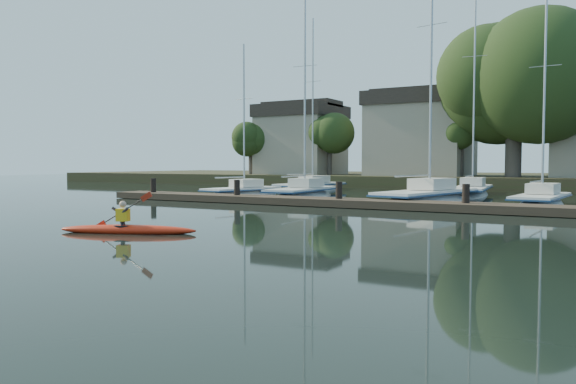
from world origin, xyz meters
The scene contains 10 objects.
ground centered at (0.00, 0.00, 0.00)m, with size 160.00×160.00×0.00m, color black.
kayak centered at (-4.24, 1.39, 0.16)m, with size 4.14×2.17×1.36m.
dock centered at (0.00, 14.00, 0.20)m, with size 34.00×2.00×1.80m.
sailboat_0 centered at (-11.72, 18.48, -0.17)m, with size 3.03×6.97×10.70m.
sailboat_1 centered at (-7.66, 19.03, -0.19)m, with size 2.58×8.49×13.70m.
sailboat_2 centered at (0.03, 18.53, -0.20)m, with size 4.12×9.96×16.06m.
sailboat_3 centered at (5.49, 19.16, -0.18)m, with size 2.56×7.49×11.85m.
sailboat_5 centered at (-11.15, 26.77, -0.18)m, with size 3.11×8.71×14.11m.
sailboat_6 centered at (0.72, 26.46, -0.18)m, with size 2.94×9.78×15.32m.
shore centered at (1.61, 40.29, 3.23)m, with size 90.00×25.25×12.75m.
Camera 1 is at (8.28, -10.78, 2.12)m, focal length 35.00 mm.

